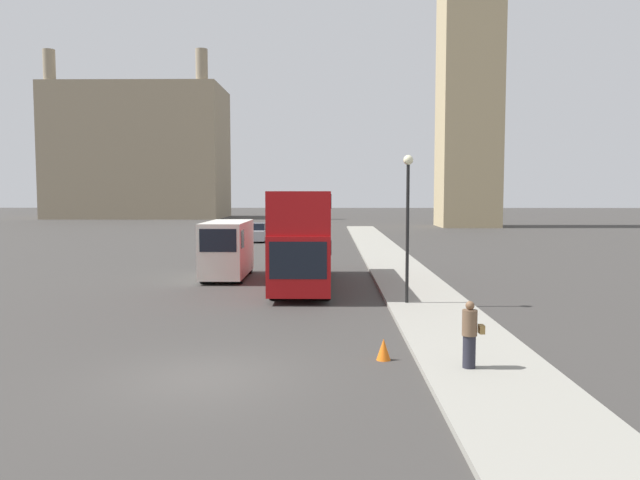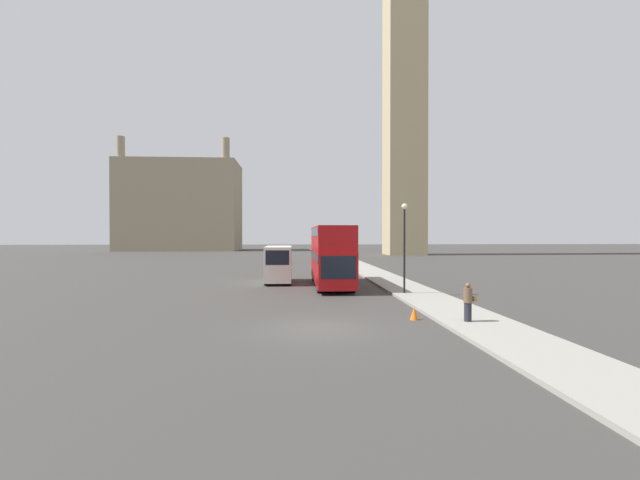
{
  "view_description": "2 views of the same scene",
  "coord_description": "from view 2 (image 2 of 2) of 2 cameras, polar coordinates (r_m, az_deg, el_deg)",
  "views": [
    {
      "loc": [
        2.82,
        -13.95,
        4.24
      ],
      "look_at": [
        2.45,
        13.24,
        2.13
      ],
      "focal_mm": 35.0,
      "sensor_mm": 36.0,
      "label": 1
    },
    {
      "loc": [
        -0.98,
        -16.6,
        3.66
      ],
      "look_at": [
        1.36,
        21.19,
        3.22
      ],
      "focal_mm": 24.0,
      "sensor_mm": 36.0,
      "label": 2
    }
  ],
  "objects": [
    {
      "name": "ground_plane",
      "position": [
        17.03,
        -0.17,
        -11.76
      ],
      "size": [
        300.0,
        300.0,
        0.0
      ],
      "primitive_type": "plane",
      "color": "#383533"
    },
    {
      "name": "sidewalk_strip",
      "position": [
        18.58,
        20.83,
        -10.51
      ],
      "size": [
        3.11,
        120.0,
        0.15
      ],
      "color": "gray",
      "rests_on": "ground_plane"
    },
    {
      "name": "clock_tower",
      "position": [
        87.94,
        11.2,
        22.89
      ],
      "size": [
        7.45,
        7.62,
        72.18
      ],
      "color": "tan",
      "rests_on": "ground_plane"
    },
    {
      "name": "building_block_distant",
      "position": [
        108.23,
        -18.02,
        4.3
      ],
      "size": [
        27.28,
        15.11,
        25.71
      ],
      "color": "gray",
      "rests_on": "ground_plane"
    },
    {
      "name": "red_double_decker_bus",
      "position": [
        30.61,
        1.49,
        -1.74
      ],
      "size": [
        2.45,
        10.16,
        4.26
      ],
      "color": "#A80F11",
      "rests_on": "ground_plane"
    },
    {
      "name": "white_van",
      "position": [
        32.95,
        -5.55,
        -3.13
      ],
      "size": [
        1.99,
        5.19,
        2.79
      ],
      "color": "silver",
      "rests_on": "ground_plane"
    },
    {
      "name": "pedestrian",
      "position": [
        18.56,
        19.14,
        -7.82
      ],
      "size": [
        0.51,
        0.35,
        1.57
      ],
      "color": "#23232D",
      "rests_on": "sidewalk_strip"
    },
    {
      "name": "street_lamp",
      "position": [
        26.35,
        11.19,
        0.82
      ],
      "size": [
        0.36,
        0.36,
        5.42
      ],
      "color": "black",
      "rests_on": "sidewalk_strip"
    },
    {
      "name": "parked_sedan",
      "position": [
        55.75,
        -5.98,
        -2.38
      ],
      "size": [
        1.76,
        4.25,
        1.57
      ],
      "color": "#99999E",
      "rests_on": "ground_plane"
    },
    {
      "name": "traffic_cone",
      "position": [
        19.15,
        12.43,
        -9.54
      ],
      "size": [
        0.36,
        0.36,
        0.55
      ],
      "color": "orange",
      "rests_on": "ground_plane"
    }
  ]
}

